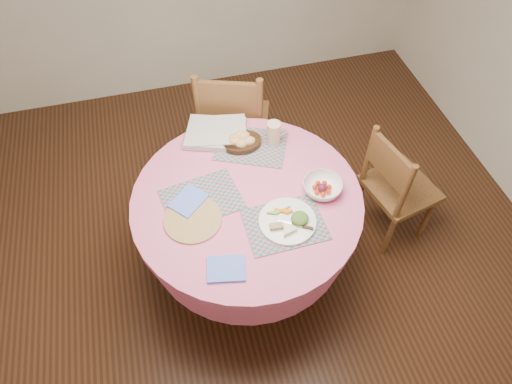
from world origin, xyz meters
TOP-DOWN VIEW (x-y plane):
  - ground at (0.00, 0.00)m, footprint 4.00×4.00m
  - room_envelope at (0.00, 0.00)m, footprint 4.01×4.01m
  - dining_table at (0.00, 0.00)m, footprint 1.24×1.24m
  - chair_right at (0.97, 0.07)m, footprint 0.47×0.48m
  - chair_back at (0.10, 0.82)m, footprint 0.59×0.57m
  - placemat_front at (0.14, -0.22)m, footprint 0.41×0.31m
  - placemat_left at (-0.23, 0.05)m, footprint 0.44×0.36m
  - placemat_back at (0.12, 0.36)m, footprint 0.49×0.44m
  - wicker_trivet at (-0.30, -0.07)m, footprint 0.30×0.30m
  - napkin_near at (-0.20, -0.39)m, footprint 0.20×0.17m
  - napkin_far at (-0.31, 0.04)m, footprint 0.23×0.22m
  - dinner_plate at (0.17, -0.21)m, footprint 0.29×0.29m
  - bread_bowl at (0.06, 0.38)m, footprint 0.23×0.23m
  - latte_mug at (0.25, 0.36)m, footprint 0.12×0.08m
  - fruit_bowl at (0.40, -0.06)m, footprint 0.25×0.25m
  - newspaper_stack at (-0.06, 0.50)m, footprint 0.41×0.37m

SIDE VIEW (x-z plane):
  - ground at x=0.00m, z-range 0.00..0.00m
  - chair_right at x=0.97m, z-range 0.02..0.90m
  - chair_back at x=0.10m, z-range 0.02..1.03m
  - dining_table at x=0.00m, z-range 0.18..0.93m
  - placemat_front at x=0.14m, z-range 0.75..0.76m
  - placemat_left at x=-0.23m, z-range 0.75..0.76m
  - placemat_back at x=0.12m, z-range 0.75..0.76m
  - wicker_trivet at x=-0.30m, z-range 0.75..0.76m
  - napkin_near at x=-0.20m, z-range 0.75..0.76m
  - napkin_far at x=-0.31m, z-range 0.76..0.77m
  - dinner_plate at x=0.17m, z-range 0.74..0.80m
  - newspaper_stack at x=-0.06m, z-range 0.76..0.80m
  - fruit_bowl at x=0.40m, z-range 0.75..0.81m
  - bread_bowl at x=0.06m, z-range 0.75..0.83m
  - latte_mug at x=0.25m, z-range 0.76..0.90m
  - room_envelope at x=0.00m, z-range 0.36..3.07m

